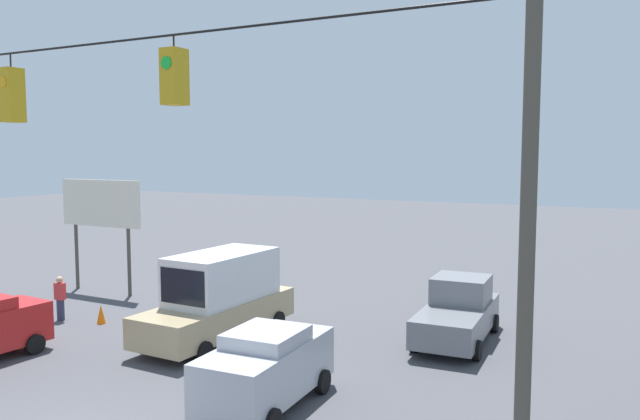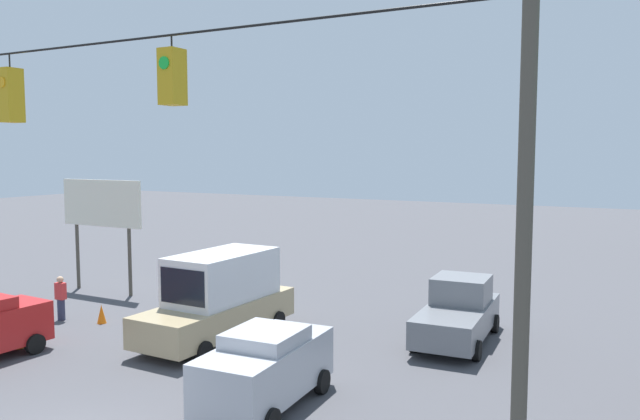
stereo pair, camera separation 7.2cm
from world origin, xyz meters
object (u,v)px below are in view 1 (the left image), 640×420
overhead_signal_span (18,200)px  roadside_billboard (101,210)px  sedan_silver_crossing_near (266,367)px  traffic_cone_third (101,314)px  traffic_cone_second (18,338)px  pedestrian (60,298)px  box_truck_tan_withflow_mid (220,296)px  pickup_truck_grey_oncoming_far (458,312)px

overhead_signal_span → roadside_billboard: overhead_signal_span is taller
sedan_silver_crossing_near → traffic_cone_third: 10.30m
traffic_cone_second → overhead_signal_span: bearing=144.9°
sedan_silver_crossing_near → pedestrian: sedan_silver_crossing_near is taller
box_truck_tan_withflow_mid → sedan_silver_crossing_near: bearing=137.6°
box_truck_tan_withflow_mid → traffic_cone_third: (5.04, 0.62, -1.10)m
box_truck_tan_withflow_mid → traffic_cone_third: box_truck_tan_withflow_mid is taller
sedan_silver_crossing_near → pickup_truck_grey_oncoming_far: pickup_truck_grey_oncoming_far is taller
box_truck_tan_withflow_mid → traffic_cone_second: 6.62m
pickup_truck_grey_oncoming_far → roadside_billboard: roadside_billboard is taller
overhead_signal_span → pickup_truck_grey_oncoming_far: size_ratio=3.66×
traffic_cone_third → overhead_signal_span: bearing=130.0°
box_truck_tan_withflow_mid → roadside_billboard: size_ratio=1.24×
sedan_silver_crossing_near → pedestrian: 11.78m
pickup_truck_grey_oncoming_far → roadside_billboard: bearing=1.0°
box_truck_tan_withflow_mid → pedestrian: bearing=8.5°
traffic_cone_third → sedan_silver_crossing_near: bearing=159.6°
traffic_cone_second → box_truck_tan_withflow_mid: bearing=-141.9°
overhead_signal_span → traffic_cone_third: 12.19m
overhead_signal_span → sedan_silver_crossing_near: size_ratio=4.43×
box_truck_tan_withflow_mid → traffic_cone_third: bearing=7.0°
traffic_cone_second → sedan_silver_crossing_near: bearing=179.0°
overhead_signal_span → sedan_silver_crossing_near: bearing=-117.2°
box_truck_tan_withflow_mid → pedestrian: box_truck_tan_withflow_mid is taller
box_truck_tan_withflow_mid → traffic_cone_second: bearing=38.1°
sedan_silver_crossing_near → roadside_billboard: roadside_billboard is taller
overhead_signal_span → traffic_cone_third: overhead_signal_span is taller
traffic_cone_third → roadside_billboard: bearing=-43.8°
traffic_cone_second → pedestrian: pedestrian is taller
box_truck_tan_withflow_mid → sedan_silver_crossing_near: 6.23m
overhead_signal_span → box_truck_tan_withflow_mid: bearing=-77.1°
box_truck_tan_withflow_mid → traffic_cone_second: size_ratio=8.97×
traffic_cone_third → roadside_billboard: size_ratio=0.14×
pedestrian → box_truck_tan_withflow_mid: bearing=-171.5°
traffic_cone_third → roadside_billboard: 6.57m
pickup_truck_grey_oncoming_far → pedestrian: bearing=17.9°
traffic_cone_second → traffic_cone_third: (-0.10, -3.42, 0.00)m
overhead_signal_span → pickup_truck_grey_oncoming_far: 14.40m
sedan_silver_crossing_near → box_truck_tan_withflow_mid: bearing=-42.4°
sedan_silver_crossing_near → roadside_billboard: (13.67, -7.45, 2.77)m
pickup_truck_grey_oncoming_far → box_truck_tan_withflow_mid: bearing=25.8°
box_truck_tan_withflow_mid → traffic_cone_second: box_truck_tan_withflow_mid is taller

